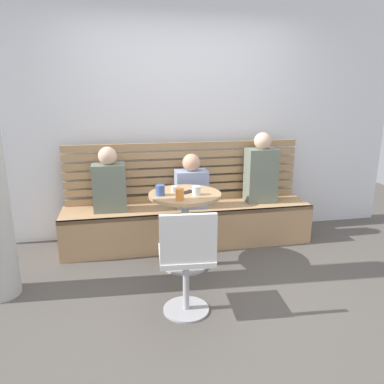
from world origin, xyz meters
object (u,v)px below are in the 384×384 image
(cup_tumbler_orange, at_px, (180,194))
(cup_mug_blue, at_px, (160,190))
(person_child_left, at_px, (109,183))
(cup_glass_short, at_px, (196,191))
(phone_on_table, at_px, (188,192))
(person_adult, at_px, (261,171))
(white_chair, at_px, (187,259))
(booth_bench, at_px, (188,225))
(person_child_middle, at_px, (191,184))
(cup_espresso_small, at_px, (174,189))
(cafe_table, at_px, (185,216))

(cup_tumbler_orange, bearing_deg, cup_mug_blue, 129.72)
(person_child_left, xyz_separation_m, cup_mug_blue, (0.47, -0.58, 0.05))
(cup_glass_short, distance_m, phone_on_table, 0.12)
(cup_tumbler_orange, relative_size, cup_mug_blue, 1.05)
(person_adult, distance_m, cup_tumbler_orange, 1.30)
(cup_glass_short, bearing_deg, phone_on_table, 123.46)
(cup_tumbler_orange, bearing_deg, white_chair, -94.68)
(booth_bench, height_order, cup_tumbler_orange, cup_tumbler_orange)
(person_child_left, distance_m, cup_glass_short, 1.01)
(person_child_middle, xyz_separation_m, cup_tumbler_orange, (-0.24, -0.72, 0.10))
(cup_espresso_small, bearing_deg, person_child_left, 140.62)
(cup_espresso_small, distance_m, phone_on_table, 0.13)
(person_adult, height_order, cup_mug_blue, person_adult)
(cup_mug_blue, relative_size, cup_glass_short, 1.19)
(person_child_middle, relative_size, phone_on_table, 4.15)
(white_chair, xyz_separation_m, cup_tumbler_orange, (0.05, 0.61, 0.33))
(cup_tumbler_orange, relative_size, cup_espresso_small, 1.79)
(cup_tumbler_orange, xyz_separation_m, cup_glass_short, (0.18, 0.13, -0.01))
(cup_glass_short, bearing_deg, cup_tumbler_orange, -142.70)
(cup_tumbler_orange, xyz_separation_m, cup_espresso_small, (-0.01, 0.26, -0.02))
(person_adult, xyz_separation_m, cup_espresso_small, (-1.06, -0.51, -0.03))
(cup_tumbler_orange, bearing_deg, cafe_table, 68.32)
(phone_on_table, bearing_deg, cup_glass_short, 177.14)
(cup_mug_blue, bearing_deg, phone_on_table, 10.51)
(white_chair, xyz_separation_m, person_child_left, (-0.57, 1.37, 0.27))
(booth_bench, xyz_separation_m, cup_espresso_small, (-0.23, -0.47, 0.55))
(cup_tumbler_orange, height_order, cup_mug_blue, cup_tumbler_orange)
(cup_tumbler_orange, distance_m, cup_espresso_small, 0.27)
(cup_tumbler_orange, bearing_deg, person_child_middle, 71.40)
(booth_bench, xyz_separation_m, phone_on_table, (-0.10, -0.51, 0.52))
(phone_on_table, bearing_deg, cup_espresso_small, 38.58)
(person_child_left, height_order, cup_espresso_small, person_child_left)
(cafe_table, distance_m, phone_on_table, 0.23)
(person_child_left, xyz_separation_m, cup_tumbler_orange, (0.62, -0.76, 0.05))
(person_child_left, bearing_deg, person_child_middle, -2.72)
(phone_on_table, bearing_deg, booth_bench, -47.74)
(white_chair, bearing_deg, cup_mug_blue, 97.32)
(cup_tumbler_orange, bearing_deg, person_child_left, 129.11)
(cafe_table, xyz_separation_m, person_child_left, (-0.70, 0.56, 0.22))
(white_chair, height_order, cup_mug_blue, white_chair)
(person_adult, bearing_deg, white_chair, -128.58)
(cup_espresso_small, xyz_separation_m, phone_on_table, (0.12, -0.03, -0.02))
(cup_glass_short, bearing_deg, booth_bench, 86.38)
(white_chair, relative_size, person_adult, 1.08)
(person_child_middle, bearing_deg, person_child_left, 177.28)
(white_chair, relative_size, cup_espresso_small, 15.18)
(person_child_left, height_order, phone_on_table, person_child_left)
(person_child_middle, relative_size, cup_glass_short, 7.26)
(person_child_left, bearing_deg, phone_on_table, -36.03)
(cafe_table, bearing_deg, cup_mug_blue, -174.17)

